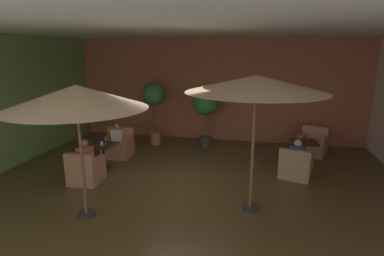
# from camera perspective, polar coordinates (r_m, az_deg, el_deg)

# --- Properties ---
(ground_plane) EXTENTS (10.46, 9.17, 0.02)m
(ground_plane) POSITION_cam_1_polar(r_m,az_deg,el_deg) (7.29, -0.79, -11.69)
(ground_plane) COLOR brown
(wall_back_brick) EXTENTS (10.46, 0.08, 3.64)m
(wall_back_brick) POSITION_cam_1_polar(r_m,az_deg,el_deg) (11.13, 4.58, 7.02)
(wall_back_brick) COLOR #A75B42
(wall_back_brick) RESTS_ON ground_plane
(ceiling_slab) EXTENTS (10.46, 9.17, 0.06)m
(ceiling_slab) POSITION_cam_1_polar(r_m,az_deg,el_deg) (6.60, -0.91, 18.57)
(ceiling_slab) COLOR silver
(ceiling_slab) RESTS_ON wall_back_brick
(cafe_table_front_left) EXTENTS (0.74, 0.74, 0.69)m
(cafe_table_front_left) POSITION_cam_1_polar(r_m,az_deg,el_deg) (8.81, -16.25, -3.96)
(cafe_table_front_left) COLOR black
(cafe_table_front_left) RESTS_ON ground_plane
(armchair_front_left_north) EXTENTS (0.85, 0.81, 0.87)m
(armchair_front_left_north) POSITION_cam_1_polar(r_m,az_deg,el_deg) (9.77, -13.59, -3.33)
(armchair_front_left_north) COLOR #BE7A56
(armchair_front_left_north) RESTS_ON ground_plane
(armchair_front_left_east) EXTENTS (0.75, 0.77, 0.84)m
(armchair_front_left_east) POSITION_cam_1_polar(r_m,az_deg,el_deg) (8.01, -19.27, -7.54)
(armchair_front_left_east) COLOR #AD7857
(armchair_front_left_east) RESTS_ON ground_plane
(cafe_table_front_right) EXTENTS (0.76, 0.76, 0.69)m
(cafe_table_front_right) POSITION_cam_1_polar(r_m,az_deg,el_deg) (9.28, 20.18, -3.37)
(cafe_table_front_right) COLOR black
(cafe_table_front_right) RESTS_ON ground_plane
(armchair_front_right_north) EXTENTS (1.00, 0.96, 0.87)m
(armchair_front_right_north) POSITION_cam_1_polar(r_m,az_deg,el_deg) (10.37, 21.63, -2.89)
(armchair_front_right_north) COLOR tan
(armchair_front_right_north) RESTS_ON ground_plane
(armchair_front_right_east) EXTENTS (0.92, 0.89, 0.81)m
(armchair_front_right_east) POSITION_cam_1_polar(r_m,az_deg,el_deg) (8.31, 18.83, -6.79)
(armchair_front_right_east) COLOR tan
(armchair_front_right_east) RESTS_ON ground_plane
(patio_umbrella_tall_red) EXTENTS (2.66, 2.66, 2.73)m
(patio_umbrella_tall_red) POSITION_cam_1_polar(r_m,az_deg,el_deg) (5.83, 11.86, 7.98)
(patio_umbrella_tall_red) COLOR #2D2D2D
(patio_umbrella_tall_red) RESTS_ON ground_plane
(patio_umbrella_center_beige) EXTENTS (2.57, 2.57, 2.58)m
(patio_umbrella_center_beige) POSITION_cam_1_polar(r_m,az_deg,el_deg) (5.87, -20.83, 5.38)
(patio_umbrella_center_beige) COLOR #2D2D2D
(patio_umbrella_center_beige) RESTS_ON ground_plane
(potted_tree_left_corner) EXTENTS (0.79, 0.79, 2.18)m
(potted_tree_left_corner) POSITION_cam_1_polar(r_m,az_deg,el_deg) (10.56, -7.13, 5.40)
(potted_tree_left_corner) COLOR #A26A4D
(potted_tree_left_corner) RESTS_ON ground_plane
(potted_tree_mid_left) EXTENTS (0.89, 0.89, 1.99)m
(potted_tree_mid_left) POSITION_cam_1_polar(r_m,az_deg,el_deg) (10.21, 2.60, 4.31)
(potted_tree_mid_left) COLOR #373932
(potted_tree_mid_left) RESTS_ON ground_plane
(patron_blue_shirt) EXTENTS (0.35, 0.22, 0.63)m
(patron_blue_shirt) POSITION_cam_1_polar(r_m,az_deg,el_deg) (9.63, -13.83, -1.31)
(patron_blue_shirt) COLOR silver
(patron_blue_shirt) RESTS_ON ground_plane
(patron_by_window) EXTENTS (0.39, 0.33, 0.60)m
(patron_by_window) POSITION_cam_1_polar(r_m,az_deg,el_deg) (8.23, 19.07, -4.31)
(patron_by_window) COLOR #264E97
(patron_by_window) RESTS_ON ground_plane
(patron_with_friend) EXTENTS (0.35, 0.28, 0.66)m
(patron_with_friend) POSITION_cam_1_polar(r_m,az_deg,el_deg) (7.91, -19.38, -4.64)
(patron_with_friend) COLOR #B2524A
(patron_with_friend) RESTS_ON ground_plane
(iced_drink_cup) EXTENTS (0.08, 0.08, 0.11)m
(iced_drink_cup) POSITION_cam_1_polar(r_m,az_deg,el_deg) (8.68, -16.54, -2.72)
(iced_drink_cup) COLOR white
(iced_drink_cup) RESTS_ON cafe_table_front_left
(open_laptop) EXTENTS (0.35, 0.28, 0.20)m
(open_laptop) POSITION_cam_1_polar(r_m,az_deg,el_deg) (8.76, -16.82, -2.63)
(open_laptop) COLOR #9EA0A5
(open_laptop) RESTS_ON cafe_table_front_left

